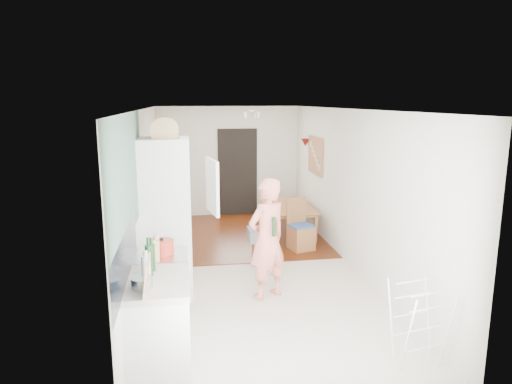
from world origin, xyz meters
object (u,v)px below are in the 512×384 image
object	(u,v)px
person	(267,228)
stool	(262,252)
dining_chair	(301,225)
drying_rack	(418,325)
dining_table	(289,221)

from	to	relation	value
person	stool	size ratio (longest dim) A/B	4.82
dining_chair	stool	world-z (taller)	dining_chair
dining_chair	drying_rack	size ratio (longest dim) A/B	1.09
stool	dining_chair	bearing A→B (deg)	35.74
person	stool	distance (m)	1.51
person	dining_chair	distance (m)	2.16
dining_table	drying_rack	distance (m)	4.77
stool	dining_table	bearing A→B (deg)	63.18
drying_rack	dining_table	bearing A→B (deg)	82.26
dining_chair	drying_rack	world-z (taller)	dining_chair
drying_rack	stool	bearing A→B (deg)	98.47
dining_table	dining_chair	world-z (taller)	dining_chair
stool	drying_rack	size ratio (longest dim) A/B	0.48
dining_table	stool	bearing A→B (deg)	153.16
person	dining_table	size ratio (longest dim) A/B	1.40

